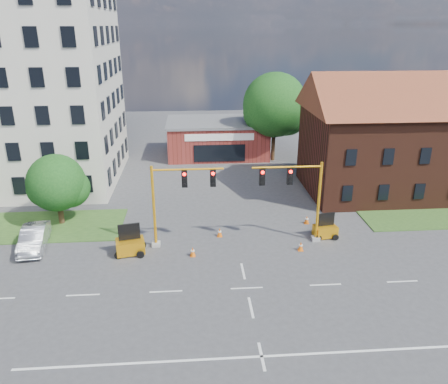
{
  "coord_description": "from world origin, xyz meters",
  "views": [
    {
      "loc": [
        -3.14,
        -22.99,
        15.32
      ],
      "look_at": [
        -0.67,
        10.0,
        2.59
      ],
      "focal_mm": 35.0,
      "sensor_mm": 36.0,
      "label": 1
    }
  ],
  "objects_px": {
    "trailer_west": "(130,245)",
    "trailer_east": "(325,230)",
    "signal_mast_east": "(297,193)",
    "pickup_white": "(339,187)",
    "signal_mast_west": "(177,196)"
  },
  "relations": [
    {
      "from": "signal_mast_west",
      "to": "pickup_white",
      "type": "relative_size",
      "value": 1.28
    },
    {
      "from": "signal_mast_west",
      "to": "pickup_white",
      "type": "xyz_separation_m",
      "value": [
        15.27,
        9.48,
        -3.25
      ]
    },
    {
      "from": "signal_mast_east",
      "to": "trailer_east",
      "type": "distance_m",
      "value": 4.19
    },
    {
      "from": "signal_mast_east",
      "to": "pickup_white",
      "type": "bearing_deg",
      "value": 55.32
    },
    {
      "from": "trailer_west",
      "to": "trailer_east",
      "type": "height_order",
      "value": "trailer_west"
    },
    {
      "from": "trailer_west",
      "to": "trailer_east",
      "type": "relative_size",
      "value": 1.17
    },
    {
      "from": "trailer_west",
      "to": "signal_mast_west",
      "type": "bearing_deg",
      "value": 5.09
    },
    {
      "from": "trailer_west",
      "to": "pickup_white",
      "type": "xyz_separation_m",
      "value": [
        18.64,
        10.5,
        -0.02
      ]
    },
    {
      "from": "signal_mast_west",
      "to": "pickup_white",
      "type": "bearing_deg",
      "value": 31.83
    },
    {
      "from": "signal_mast_west",
      "to": "signal_mast_east",
      "type": "distance_m",
      "value": 8.71
    },
    {
      "from": "signal_mast_west",
      "to": "trailer_west",
      "type": "distance_m",
      "value": 4.78
    },
    {
      "from": "signal_mast_east",
      "to": "pickup_white",
      "type": "relative_size",
      "value": 1.28
    },
    {
      "from": "signal_mast_west",
      "to": "trailer_east",
      "type": "xyz_separation_m",
      "value": [
        11.22,
        0.51,
        -3.32
      ]
    },
    {
      "from": "signal_mast_west",
      "to": "trailer_east",
      "type": "height_order",
      "value": "signal_mast_west"
    },
    {
      "from": "pickup_white",
      "to": "signal_mast_west",
      "type": "bearing_deg",
      "value": 121.39
    }
  ]
}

